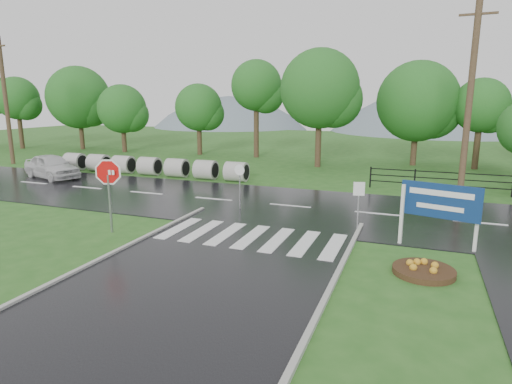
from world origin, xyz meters
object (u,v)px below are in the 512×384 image
at_px(stop_sign, 108,179).
at_px(estate_billboard, 440,204).
at_px(car_white, 53,178).
at_px(culvert_pipes, 150,166).

bearing_deg(stop_sign, estate_billboard, 12.07).
bearing_deg(stop_sign, car_white, 144.42).
relative_size(estate_billboard, car_white, 0.54).
height_order(stop_sign, car_white, stop_sign).
distance_m(stop_sign, car_white, 13.83).
distance_m(culvert_pipes, stop_sign, 12.81).
bearing_deg(estate_billboard, stop_sign, -167.93).
bearing_deg(car_white, estate_billboard, -85.64).
xyz_separation_m(culvert_pipes, car_white, (-5.10, -3.26, -0.60)).
bearing_deg(culvert_pipes, estate_billboard, -26.68).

